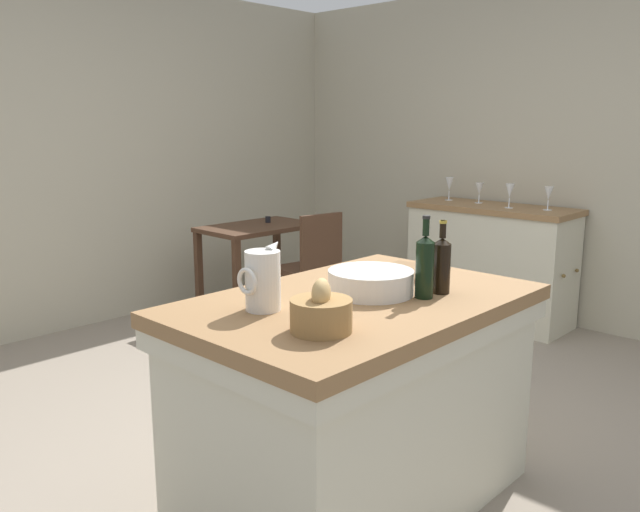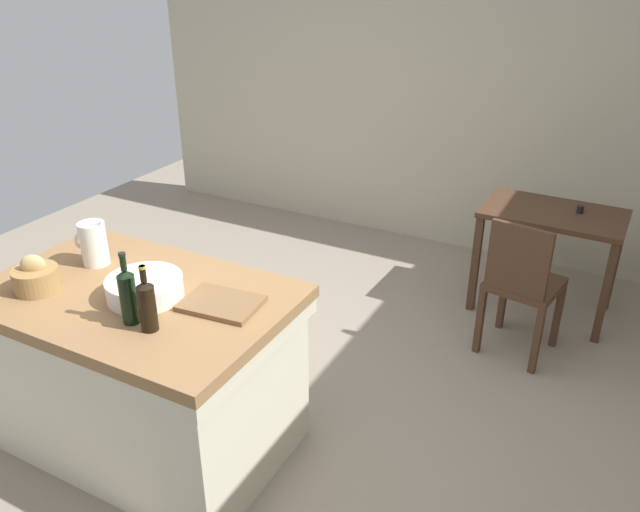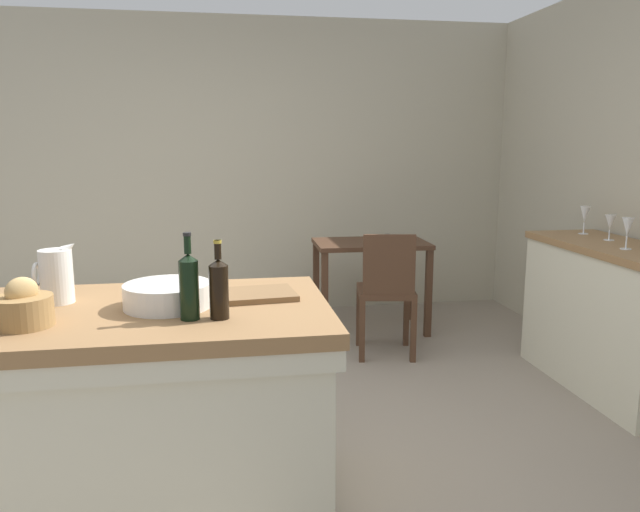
% 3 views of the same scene
% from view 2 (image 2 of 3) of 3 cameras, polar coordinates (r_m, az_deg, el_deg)
% --- Properties ---
extents(ground_plane, '(6.76, 6.76, 0.00)m').
position_cam_2_polar(ground_plane, '(3.62, -4.26, -13.39)').
color(ground_plane, gray).
extents(wall_back, '(5.32, 0.12, 2.60)m').
position_cam_2_polar(wall_back, '(5.27, 10.85, 14.74)').
color(wall_back, '#B2AA93').
rests_on(wall_back, ground).
extents(island_table, '(1.44, 0.93, 0.88)m').
position_cam_2_polar(island_table, '(3.23, -15.64, -9.45)').
color(island_table, olive).
rests_on(island_table, ground).
extents(writing_desk, '(0.91, 0.58, 0.79)m').
position_cam_2_polar(writing_desk, '(4.48, 20.22, 2.40)').
color(writing_desk, '#472D1E').
rests_on(writing_desk, ground).
extents(wooden_chair, '(0.46, 0.46, 0.91)m').
position_cam_2_polar(wooden_chair, '(3.95, 17.78, -2.37)').
color(wooden_chair, '#472D1E').
rests_on(wooden_chair, ground).
extents(pitcher, '(0.17, 0.13, 0.26)m').
position_cam_2_polar(pitcher, '(3.30, -19.83, 1.12)').
color(pitcher, silver).
rests_on(pitcher, island_table).
extents(wash_bowl, '(0.34, 0.34, 0.10)m').
position_cam_2_polar(wash_bowl, '(2.94, -15.59, -2.77)').
color(wash_bowl, silver).
rests_on(wash_bowl, island_table).
extents(bread_basket, '(0.21, 0.21, 0.18)m').
position_cam_2_polar(bread_basket, '(3.17, -24.33, -1.79)').
color(bread_basket, olive).
rests_on(bread_basket, island_table).
extents(cutting_board, '(0.36, 0.28, 0.02)m').
position_cam_2_polar(cutting_board, '(2.82, -8.93, -4.26)').
color(cutting_board, brown).
rests_on(cutting_board, island_table).
extents(wine_bottle_dark, '(0.07, 0.07, 0.30)m').
position_cam_2_polar(wine_bottle_dark, '(2.66, -15.38, -4.25)').
color(wine_bottle_dark, black).
rests_on(wine_bottle_dark, island_table).
extents(wine_bottle_amber, '(0.07, 0.07, 0.32)m').
position_cam_2_polar(wine_bottle_amber, '(2.73, -16.99, -3.39)').
color(wine_bottle_amber, black).
rests_on(wine_bottle_amber, island_table).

